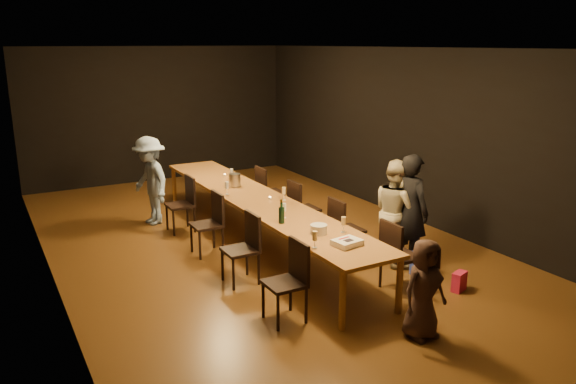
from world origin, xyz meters
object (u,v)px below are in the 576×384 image
man_blue (150,181)px  champagne_bottle (282,211)px  birthday_cake (347,243)px  chair_left_2 (206,224)px  child (424,289)px  chair_right_2 (304,208)px  plate_stack (319,229)px  chair_left_0 (284,283)px  chair_left_1 (240,249)px  ice_bucket (235,180)px  chair_right_3 (270,192)px  table (257,201)px  chair_left_3 (180,204)px  woman_tan (396,212)px  woman_birthday (411,211)px  chair_right_1 (347,229)px  chair_right_0 (402,255)px

man_blue → champagne_bottle: bearing=6.2°
man_blue → birthday_cake: man_blue is taller
champagne_bottle → man_blue: bearing=105.9°
chair_left_2 → champagne_bottle: (0.59, -1.26, 0.45)m
man_blue → child: bearing=5.3°
chair_right_2 → plate_stack: bearing=-26.1°
birthday_cake → chair_left_0: bearing=172.2°
chair_left_1 → ice_bucket: bearing=-22.5°
chair_right_3 → table: bearing=-35.3°
chair_right_2 → chair_left_3: 2.08m
woman_tan → child: (-1.13, -1.83, -0.20)m
chair_left_1 → chair_left_2: 1.20m
chair_right_3 → chair_left_1: size_ratio=1.00×
woman_birthday → child: size_ratio=1.46×
chair_right_1 → champagne_bottle: 1.20m
child → chair_right_3: bearing=80.9°
man_blue → chair_left_0: bearing=-5.7°
table → plate_stack: plate_stack is taller
woman_tan → ice_bucket: woman_tan is taller
birthday_cake → plate_stack: 0.53m
chair_left_1 → child: bearing=-153.5°
chair_right_1 → birthday_cake: chair_right_1 is taller
woman_tan → man_blue: man_blue is taller
chair_right_0 → woman_tan: size_ratio=0.62×
chair_right_2 → child: child is taller
birthday_cake → child: bearing=-84.4°
table → chair_right_0: (0.85, -2.40, -0.24)m
man_blue → plate_stack: bearing=6.6°
chair_right_1 → table: bearing=-144.7°
chair_right_2 → man_blue: man_blue is taller
ice_bucket → chair_right_2: bearing=-45.3°
table → chair_left_0: size_ratio=6.45×
chair_right_2 → man_blue: size_ratio=0.60×
child → champagne_bottle: 2.27m
chair_left_2 → champagne_bottle: size_ratio=2.82×
chair_right_3 → champagne_bottle: bearing=-24.3°
chair_right_1 → man_blue: 3.65m
birthday_cake → chair_right_1: bearing=46.2°
chair_right_3 → man_blue: (-2.00, 0.64, 0.30)m
chair_right_1 → plate_stack: size_ratio=4.35×
chair_right_0 → chair_right_1: (0.00, 1.20, 0.00)m
child → woman_tan: bearing=56.4°
chair_left_3 → child: 4.77m
chair_left_2 → ice_bucket: (0.85, 0.86, 0.39)m
chair_right_0 → chair_left_1: same height
chair_right_0 → woman_birthday: 0.93m
chair_left_1 → birthday_cake: (0.85, -1.19, 0.32)m
chair_left_1 → champagne_bottle: (0.59, -0.06, 0.45)m
chair_left_2 → birthday_cake: (0.85, -2.39, 0.32)m
chair_left_2 → champagne_bottle: champagne_bottle is taller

